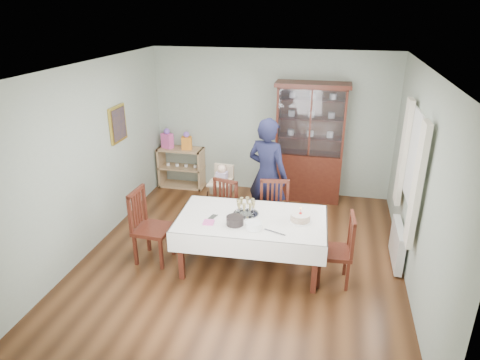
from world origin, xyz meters
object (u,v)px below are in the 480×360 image
(chair_far_right, at_px, (274,228))
(gift_bag_pink, at_px, (167,139))
(china_cabinet, at_px, (310,141))
(high_chair, at_px, (222,199))
(chair_end_left, at_px, (153,240))
(chair_end_right, at_px, (334,262))
(champagne_tray, at_px, (246,210))
(birthday_cake, at_px, (300,218))
(sideboard, at_px, (181,167))
(gift_bag_orange, at_px, (187,141))
(chair_far_left, at_px, (220,224))
(woman, at_px, (267,175))
(dining_table, at_px, (251,242))

(chair_far_right, xyz_separation_m, gift_bag_pink, (-2.40, 1.87, 0.67))
(china_cabinet, bearing_deg, high_chair, -136.99)
(chair_end_left, distance_m, chair_end_right, 2.54)
(china_cabinet, bearing_deg, chair_far_right, -100.72)
(chair_far_right, bearing_deg, champagne_tray, -130.01)
(birthday_cake, bearing_deg, sideboard, 136.12)
(chair_far_right, bearing_deg, high_chair, 137.26)
(chair_end_left, distance_m, gift_bag_orange, 2.73)
(chair_far_left, distance_m, woman, 1.06)
(chair_far_left, height_order, chair_end_left, chair_end_left)
(gift_bag_pink, bearing_deg, chair_far_left, -50.41)
(dining_table, bearing_deg, birthday_cake, 3.94)
(chair_far_left, relative_size, chair_end_right, 0.99)
(chair_far_left, relative_size, gift_bag_orange, 2.71)
(sideboard, height_order, chair_end_left, chair_end_left)
(chair_far_right, distance_m, gift_bag_orange, 2.82)
(gift_bag_pink, height_order, gift_bag_orange, gift_bag_pink)
(dining_table, bearing_deg, china_cabinet, 77.00)
(woman, xyz_separation_m, high_chair, (-0.77, 0.10, -0.54))
(chair_far_left, distance_m, chair_end_left, 1.08)
(chair_end_right, distance_m, high_chair, 2.33)
(sideboard, distance_m, birthday_cake, 3.59)
(china_cabinet, relative_size, birthday_cake, 7.25)
(chair_end_left, xyz_separation_m, gift_bag_pink, (-0.77, 2.62, 0.66))
(gift_bag_pink, bearing_deg, gift_bag_orange, 0.00)
(chair_far_right, xyz_separation_m, gift_bag_orange, (-2.00, 1.87, 0.66))
(birthday_cake, relative_size, gift_bag_orange, 0.85)
(chair_end_left, distance_m, woman, 2.02)
(chair_far_left, xyz_separation_m, gift_bag_orange, (-1.18, 1.90, 0.67))
(china_cabinet, bearing_deg, chair_end_right, -77.98)
(chair_far_right, height_order, gift_bag_orange, gift_bag_orange)
(china_cabinet, xyz_separation_m, sideboard, (-2.50, 0.02, -0.72))
(high_chair, bearing_deg, chair_far_left, -73.05)
(champagne_tray, distance_m, birthday_cake, 0.74)
(gift_bag_orange, bearing_deg, high_chair, -50.16)
(chair_end_right, bearing_deg, woman, -143.03)
(woman, relative_size, birthday_cake, 6.19)
(sideboard, relative_size, gift_bag_orange, 2.54)
(chair_far_right, bearing_deg, chair_end_right, -48.21)
(birthday_cake, bearing_deg, china_cabinet, 91.61)
(dining_table, relative_size, gift_bag_pink, 5.19)
(chair_far_right, distance_m, champagne_tray, 0.82)
(gift_bag_pink, bearing_deg, chair_far_right, -37.99)
(dining_table, relative_size, china_cabinet, 0.94)
(birthday_cake, distance_m, gift_bag_pink, 3.74)
(sideboard, xyz_separation_m, chair_end_left, (0.52, -2.64, -0.08))
(high_chair, distance_m, gift_bag_orange, 1.71)
(chair_end_left, relative_size, woman, 0.57)
(chair_end_left, bearing_deg, dining_table, -81.66)
(birthday_cake, height_order, gift_bag_pink, gift_bag_pink)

